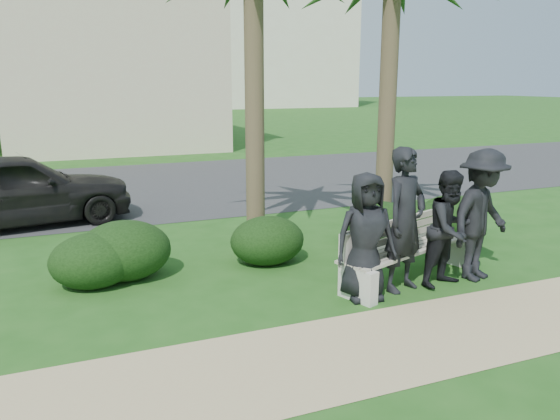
{
  "coord_description": "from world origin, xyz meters",
  "views": [
    {
      "loc": [
        -3.2,
        -6.2,
        2.66
      ],
      "look_at": [
        -0.29,
        1.0,
        0.83
      ],
      "focal_mm": 35.0,
      "sensor_mm": 36.0,
      "label": 1
    }
  ],
  "objects_px": {
    "man_b": "(405,220)",
    "car_a": "(16,189)",
    "man_c": "(450,229)",
    "man_a": "(366,237)",
    "man_d": "(481,215)",
    "park_bench": "(409,254)"
  },
  "relations": [
    {
      "from": "man_b",
      "to": "man_d",
      "type": "xyz_separation_m",
      "value": [
        1.18,
        -0.06,
        -0.03
      ]
    },
    {
      "from": "park_bench",
      "to": "man_a",
      "type": "relative_size",
      "value": 1.54
    },
    {
      "from": "man_a",
      "to": "car_a",
      "type": "distance_m",
      "value": 6.95
    },
    {
      "from": "man_a",
      "to": "car_a",
      "type": "bearing_deg",
      "value": 134.79
    },
    {
      "from": "man_c",
      "to": "car_a",
      "type": "bearing_deg",
      "value": 120.33
    },
    {
      "from": "park_bench",
      "to": "man_c",
      "type": "distance_m",
      "value": 0.66
    },
    {
      "from": "man_b",
      "to": "car_a",
      "type": "bearing_deg",
      "value": 112.08
    },
    {
      "from": "man_a",
      "to": "man_b",
      "type": "distance_m",
      "value": 0.64
    },
    {
      "from": "man_c",
      "to": "car_a",
      "type": "distance_m",
      "value": 7.8
    },
    {
      "from": "man_b",
      "to": "man_d",
      "type": "bearing_deg",
      "value": -22.26
    },
    {
      "from": "car_a",
      "to": "man_c",
      "type": "bearing_deg",
      "value": -144.1
    },
    {
      "from": "man_c",
      "to": "man_d",
      "type": "relative_size",
      "value": 0.86
    },
    {
      "from": "park_bench",
      "to": "man_a",
      "type": "bearing_deg",
      "value": -178.07
    },
    {
      "from": "man_a",
      "to": "man_b",
      "type": "relative_size",
      "value": 0.86
    },
    {
      "from": "man_c",
      "to": "man_d",
      "type": "xyz_separation_m",
      "value": [
        0.54,
        0.03,
        0.12
      ]
    },
    {
      "from": "car_a",
      "to": "man_b",
      "type": "bearing_deg",
      "value": -147.21
    },
    {
      "from": "man_a",
      "to": "man_b",
      "type": "xyz_separation_m",
      "value": [
        0.62,
        0.07,
        0.13
      ]
    },
    {
      "from": "park_bench",
      "to": "man_c",
      "type": "bearing_deg",
      "value": -65.1
    },
    {
      "from": "man_a",
      "to": "car_a",
      "type": "xyz_separation_m",
      "value": [
        -4.22,
        5.52,
        -0.1
      ]
    },
    {
      "from": "man_d",
      "to": "car_a",
      "type": "xyz_separation_m",
      "value": [
        -6.02,
        5.5,
        -0.2
      ]
    },
    {
      "from": "man_a",
      "to": "man_b",
      "type": "bearing_deg",
      "value": 13.65
    },
    {
      "from": "car_a",
      "to": "man_d",
      "type": "bearing_deg",
      "value": -141.26
    }
  ]
}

